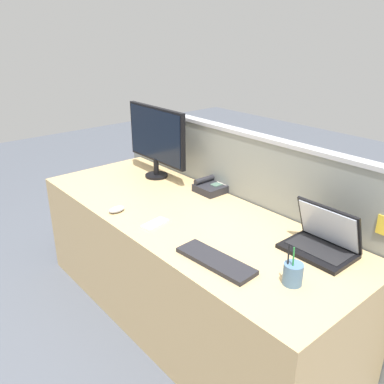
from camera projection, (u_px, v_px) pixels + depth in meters
name	position (u px, v px, depth m)	size (l,w,h in m)	color
ground_plane	(186.00, 312.00, 2.61)	(10.00, 10.00, 0.00)	#4C515B
desk	(186.00, 266.00, 2.47)	(2.15, 0.80, 0.71)	tan
cubicle_divider	(237.00, 214.00, 2.65)	(2.36, 0.07, 1.13)	gray
desktop_monitor	(156.00, 137.00, 2.80)	(0.60, 0.16, 0.50)	black
laptop	(322.00, 240.00, 1.93)	(0.32, 0.23, 0.23)	black
desk_phone	(211.00, 187.00, 2.63)	(0.18, 0.18, 0.08)	#232328
keyboard_main	(216.00, 261.00, 1.85)	(0.40, 0.13, 0.02)	#232328
computer_mouse_right_hand	(117.00, 209.00, 2.35)	(0.06, 0.10, 0.03)	#9EA0A8
pen_cup	(293.00, 274.00, 1.68)	(0.08, 0.08, 0.18)	#4C7093
cell_phone_white_slab	(155.00, 224.00, 2.21)	(0.07, 0.15, 0.01)	silver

